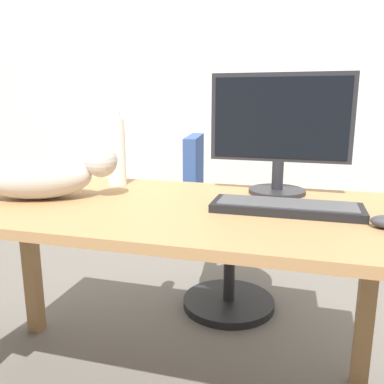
% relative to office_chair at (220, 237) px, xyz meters
% --- Properties ---
extents(back_wall, '(6.00, 0.04, 2.60)m').
position_rel_office_chair_xyz_m(back_wall, '(-0.07, 0.80, 0.91)').
color(back_wall, beige).
rests_on(back_wall, ground_plane).
extents(desk, '(1.56, 0.72, 0.75)m').
position_rel_office_chair_xyz_m(desk, '(-0.07, -0.76, 0.26)').
color(desk, '#9E7247').
rests_on(desk, ground_plane).
extents(office_chair, '(0.48, 0.48, 0.90)m').
position_rel_office_chair_xyz_m(office_chair, '(0.00, 0.00, 0.00)').
color(office_chair, black).
rests_on(office_chair, ground_plane).
extents(monitor, '(0.48, 0.20, 0.41)m').
position_rel_office_chair_xyz_m(monitor, '(0.31, -0.52, 0.59)').
color(monitor, '#232328').
rests_on(monitor, desk).
extents(keyboard, '(0.44, 0.15, 0.03)m').
position_rel_office_chair_xyz_m(keyboard, '(0.35, -0.75, 0.38)').
color(keyboard, black).
rests_on(keyboard, desk).
extents(cat, '(0.58, 0.30, 0.20)m').
position_rel_office_chair_xyz_m(cat, '(-0.44, -0.80, 0.45)').
color(cat, '#B2ADA8').
rests_on(cat, desk).
extents(water_bottle, '(0.07, 0.07, 0.28)m').
position_rel_office_chair_xyz_m(water_bottle, '(-0.31, -0.53, 0.50)').
color(water_bottle, silver).
rests_on(water_bottle, desk).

